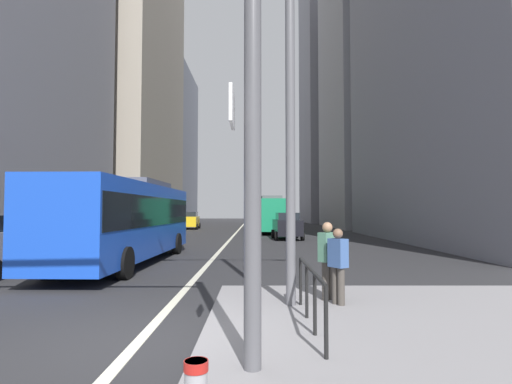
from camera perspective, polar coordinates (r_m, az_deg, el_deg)
name	(u,v)px	position (r m, az deg, el deg)	size (l,w,h in m)	color
ground_plane	(227,243)	(26.73, -4.05, -7.12)	(160.00, 160.00, 0.00)	#28282B
lane_centre_line	(235,234)	(36.69, -2.94, -5.89)	(0.20, 80.00, 0.01)	beige
office_tower_left_mid	(113,29)	(57.19, -19.53, 20.78)	(13.73, 22.21, 49.34)	gray
office_tower_left_far	(162,146)	(78.99, -13.16, 6.28)	(10.89, 19.52, 28.44)	slate
office_tower_right_mid	(373,72)	(56.53, 16.16, 15.95)	(11.45, 17.33, 40.00)	#9E9EA3
office_tower_right_far	(339,65)	(78.47, 11.64, 17.13)	(12.86, 17.07, 57.09)	gray
city_bus_blue_oncoming	(127,217)	(16.84, -17.70, -3.39)	(2.88, 11.33, 3.40)	blue
city_bus_red_receding	(270,213)	(38.57, 2.01, -3.01)	(2.85, 10.95, 3.40)	#198456
city_bus_red_distant	(267,212)	(55.28, 1.55, -2.89)	(2.76, 11.74, 3.40)	#198456
car_oncoming_mid	(190,220)	(46.46, -9.26, -3.96)	(2.19, 4.37, 1.94)	gold
car_receding_near	(287,226)	(29.66, 4.40, -4.76)	(2.19, 4.23, 1.94)	black
car_receding_far	(261,217)	(65.61, 0.77, -3.59)	(2.14, 4.19, 1.94)	#232838
traffic_signal_gantry	(97,53)	(5.79, -21.45, 17.81)	(5.96, 0.65, 6.00)	#515156
street_lamp_post	(290,60)	(9.04, 4.82, 18.01)	(5.50, 0.32, 8.00)	#56565B
pedestrian_railing	(310,285)	(7.10, 7.68, -12.83)	(0.06, 3.11, 0.98)	black
pedestrian_waiting	(328,256)	(9.12, 10.05, -8.94)	(0.45, 0.43, 1.69)	#423D38
pedestrian_walking	(338,263)	(8.71, 11.49, -9.72)	(0.41, 0.45, 1.57)	#423D38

